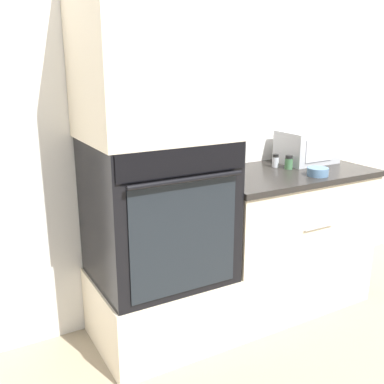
% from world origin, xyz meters
% --- Properties ---
extents(ground_plane, '(12.00, 12.00, 0.00)m').
position_xyz_m(ground_plane, '(0.00, 0.00, 0.00)').
color(ground_plane, gray).
extents(wall_back, '(8.00, 0.05, 2.50)m').
position_xyz_m(wall_back, '(0.00, 0.63, 1.25)').
color(wall_back, silver).
rests_on(wall_back, ground_plane).
extents(oven_cabinet_base, '(0.73, 0.60, 0.40)m').
position_xyz_m(oven_cabinet_base, '(-0.36, 0.30, 0.20)').
color(oven_cabinet_base, beige).
rests_on(oven_cabinet_base, ground_plane).
extents(wall_oven, '(0.71, 0.64, 0.77)m').
position_xyz_m(wall_oven, '(-0.36, 0.30, 0.79)').
color(wall_oven, black).
rests_on(wall_oven, oven_cabinet_base).
extents(oven_cabinet_upper, '(0.73, 0.60, 0.85)m').
position_xyz_m(oven_cabinet_upper, '(-0.36, 0.30, 1.60)').
color(oven_cabinet_upper, beige).
rests_on(oven_cabinet_upper, wall_oven).
extents(counter_unit, '(1.07, 0.63, 0.90)m').
position_xyz_m(counter_unit, '(0.53, 0.30, 0.45)').
color(counter_unit, beige).
rests_on(counter_unit, ground_plane).
extents(microwave, '(0.36, 0.27, 0.21)m').
position_xyz_m(microwave, '(0.79, 0.41, 1.01)').
color(microwave, '#B2B5BA').
rests_on(microwave, counter_unit).
extents(knife_block, '(0.11, 0.12, 0.24)m').
position_xyz_m(knife_block, '(0.09, 0.41, 1.00)').
color(knife_block, brown).
rests_on(knife_block, counter_unit).
extents(bowl, '(0.13, 0.13, 0.05)m').
position_xyz_m(bowl, '(0.60, 0.10, 0.93)').
color(bowl, '#517599').
rests_on(bowl, counter_unit).
extents(condiment_jar_near, '(0.04, 0.04, 0.08)m').
position_xyz_m(condiment_jar_near, '(0.52, 0.41, 0.94)').
color(condiment_jar_near, silver).
rests_on(condiment_jar_near, counter_unit).
extents(condiment_jar_mid, '(0.05, 0.05, 0.10)m').
position_xyz_m(condiment_jar_mid, '(0.14, 0.52, 0.95)').
color(condiment_jar_mid, silver).
rests_on(condiment_jar_mid, counter_unit).
extents(condiment_jar_far, '(0.05, 0.05, 0.09)m').
position_xyz_m(condiment_jar_far, '(0.57, 0.33, 0.94)').
color(condiment_jar_far, '#427047').
rests_on(condiment_jar_far, counter_unit).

